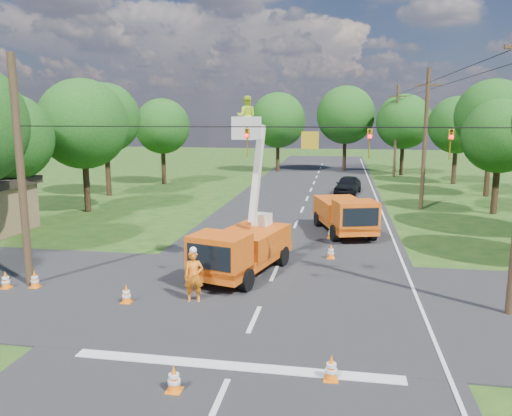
% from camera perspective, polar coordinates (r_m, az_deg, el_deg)
% --- Properties ---
extents(ground, '(140.00, 140.00, 0.00)m').
position_cam_1_polar(ground, '(36.05, 5.30, -0.25)').
color(ground, '#1D4414').
rests_on(ground, ground).
extents(road_main, '(12.00, 100.00, 0.06)m').
position_cam_1_polar(road_main, '(36.05, 5.30, -0.25)').
color(road_main, black).
rests_on(road_main, ground).
extents(road_cross, '(56.00, 10.00, 0.07)m').
position_cam_1_polar(road_cross, '(18.76, 0.87, -10.36)').
color(road_cross, black).
rests_on(road_cross, ground).
extents(stop_bar, '(9.00, 0.45, 0.02)m').
position_cam_1_polar(stop_bar, '(14.10, -2.57, -17.77)').
color(stop_bar, silver).
rests_on(stop_bar, ground).
extents(edge_line, '(0.12, 90.00, 0.02)m').
position_cam_1_polar(edge_line, '(36.07, 14.21, -0.53)').
color(edge_line, silver).
rests_on(edge_line, ground).
extents(bucket_truck, '(3.61, 6.21, 7.48)m').
position_cam_1_polar(bucket_truck, '(20.99, -1.59, -3.57)').
color(bucket_truck, '#F25311').
rests_on(bucket_truck, ground).
extents(second_truck, '(3.79, 6.36, 2.24)m').
position_cam_1_polar(second_truck, '(28.89, 10.14, -0.69)').
color(second_truck, '#F25311').
rests_on(second_truck, ground).
extents(ground_worker, '(0.79, 0.61, 1.92)m').
position_cam_1_polar(ground_worker, '(18.33, -7.12, -7.77)').
color(ground_worker, orange).
rests_on(ground_worker, ground).
extents(distant_car, '(2.63, 4.90, 1.58)m').
position_cam_1_polar(distant_car, '(44.00, 10.46, 2.60)').
color(distant_car, black).
rests_on(distant_car, ground).
extents(traffic_cone_0, '(0.38, 0.38, 0.71)m').
position_cam_1_polar(traffic_cone_0, '(13.01, -9.36, -18.69)').
color(traffic_cone_0, orange).
rests_on(traffic_cone_0, ground).
extents(traffic_cone_1, '(0.38, 0.38, 0.71)m').
position_cam_1_polar(traffic_cone_1, '(13.46, 8.60, -17.62)').
color(traffic_cone_1, orange).
rests_on(traffic_cone_1, ground).
extents(traffic_cone_2, '(0.38, 0.38, 0.71)m').
position_cam_1_polar(traffic_cone_2, '(23.93, 8.56, -4.95)').
color(traffic_cone_2, orange).
rests_on(traffic_cone_2, ground).
extents(traffic_cone_3, '(0.38, 0.38, 0.71)m').
position_cam_1_polar(traffic_cone_3, '(27.82, 8.56, -2.77)').
color(traffic_cone_3, orange).
rests_on(traffic_cone_3, ground).
extents(traffic_cone_4, '(0.38, 0.38, 0.71)m').
position_cam_1_polar(traffic_cone_4, '(18.81, -14.60, -9.48)').
color(traffic_cone_4, orange).
rests_on(traffic_cone_4, ground).
extents(traffic_cone_5, '(0.38, 0.38, 0.71)m').
position_cam_1_polar(traffic_cone_5, '(21.59, -23.96, -7.46)').
color(traffic_cone_5, orange).
rests_on(traffic_cone_5, ground).
extents(traffic_cone_6, '(0.38, 0.38, 0.71)m').
position_cam_1_polar(traffic_cone_6, '(21.99, -26.70, -7.37)').
color(traffic_cone_6, orange).
rests_on(traffic_cone_6, ground).
extents(traffic_cone_7, '(0.38, 0.38, 0.71)m').
position_cam_1_polar(traffic_cone_7, '(32.59, 12.58, -0.97)').
color(traffic_cone_7, orange).
rests_on(traffic_cone_7, ground).
extents(pole_right_mid, '(1.80, 0.30, 10.00)m').
position_cam_1_polar(pole_right_mid, '(37.81, 18.75, 7.54)').
color(pole_right_mid, '#4C3823').
rests_on(pole_right_mid, ground).
extents(pole_right_far, '(1.80, 0.30, 10.00)m').
position_cam_1_polar(pole_right_far, '(57.64, 15.72, 8.51)').
color(pole_right_far, '#4C3823').
rests_on(pole_right_far, ground).
extents(pole_left, '(0.30, 0.30, 9.00)m').
position_cam_1_polar(pole_left, '(21.30, -25.29, 3.62)').
color(pole_left, '#4C3823').
rests_on(pole_left, ground).
extents(signal_span, '(18.00, 0.29, 1.07)m').
position_cam_1_polar(signal_span, '(17.34, 8.27, 7.75)').
color(signal_span, black).
rests_on(signal_span, ground).
extents(tree_left_c, '(5.20, 5.20, 8.06)m').
position_cam_1_polar(tree_left_c, '(32.61, -26.54, 7.20)').
color(tree_left_c, '#382616').
rests_on(tree_left_c, ground).
extents(tree_left_d, '(6.20, 6.20, 9.24)m').
position_cam_1_polar(tree_left_d, '(36.86, -19.18, 9.03)').
color(tree_left_d, '#382616').
rests_on(tree_left_d, ground).
extents(tree_left_e, '(5.80, 5.80, 9.41)m').
position_cam_1_polar(tree_left_e, '(43.90, -16.86, 9.78)').
color(tree_left_e, '#382616').
rests_on(tree_left_e, ground).
extents(tree_left_f, '(5.40, 5.40, 8.40)m').
position_cam_1_polar(tree_left_f, '(50.47, -10.66, 9.15)').
color(tree_left_f, '#382616').
rests_on(tree_left_f, ground).
extents(tree_right_c, '(5.00, 5.00, 7.83)m').
position_cam_1_polar(tree_right_c, '(37.84, 26.10, 7.34)').
color(tree_right_c, '#382616').
rests_on(tree_right_c, ground).
extents(tree_right_d, '(6.00, 6.00, 9.70)m').
position_cam_1_polar(tree_right_d, '(45.95, 25.41, 9.47)').
color(tree_right_d, '#382616').
rests_on(tree_right_d, ground).
extents(tree_right_e, '(5.60, 5.60, 8.63)m').
position_cam_1_polar(tree_right_e, '(53.50, 22.01, 8.78)').
color(tree_right_e, '#382616').
rests_on(tree_right_e, ground).
extents(tree_far_a, '(6.60, 6.60, 9.50)m').
position_cam_1_polar(tree_far_a, '(60.82, 2.53, 9.98)').
color(tree_far_a, '#382616').
rests_on(tree_far_a, ground).
extents(tree_far_b, '(7.00, 7.00, 10.32)m').
position_cam_1_polar(tree_far_b, '(62.33, 10.21, 10.41)').
color(tree_far_b, '#382616').
rests_on(tree_far_b, ground).
extents(tree_far_c, '(6.20, 6.20, 9.18)m').
position_cam_1_polar(tree_far_c, '(59.72, 16.53, 9.44)').
color(tree_far_c, '#382616').
rests_on(tree_far_c, ground).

